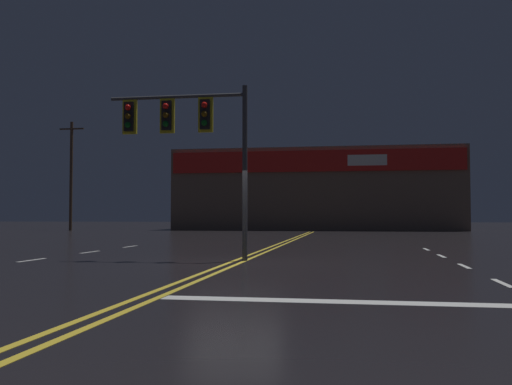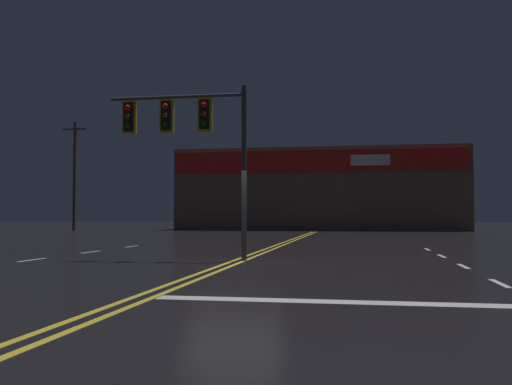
% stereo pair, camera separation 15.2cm
% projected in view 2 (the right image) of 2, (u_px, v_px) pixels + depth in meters
% --- Properties ---
extents(ground_plane, '(200.00, 200.00, 0.00)m').
position_uv_depth(ground_plane, '(233.00, 263.00, 14.99)').
color(ground_plane, black).
extents(road_markings, '(17.19, 60.00, 0.01)m').
position_uv_depth(road_markings, '(273.00, 268.00, 13.41)').
color(road_markings, gold).
rests_on(road_markings, ground).
extents(traffic_signal_median, '(4.01, 0.36, 4.88)m').
position_uv_depth(traffic_signal_median, '(183.00, 126.00, 16.15)').
color(traffic_signal_median, '#38383D').
rests_on(traffic_signal_median, ground).
extents(building_backdrop, '(25.03, 10.23, 7.09)m').
position_uv_depth(building_backdrop, '(321.00, 191.00, 52.61)').
color(building_backdrop, brown).
rests_on(building_backdrop, ground).
extents(utility_pole_row, '(43.79, 0.26, 10.23)m').
position_uv_depth(utility_pole_row, '(329.00, 167.00, 45.15)').
color(utility_pole_row, '#4C3828').
rests_on(utility_pole_row, ground).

